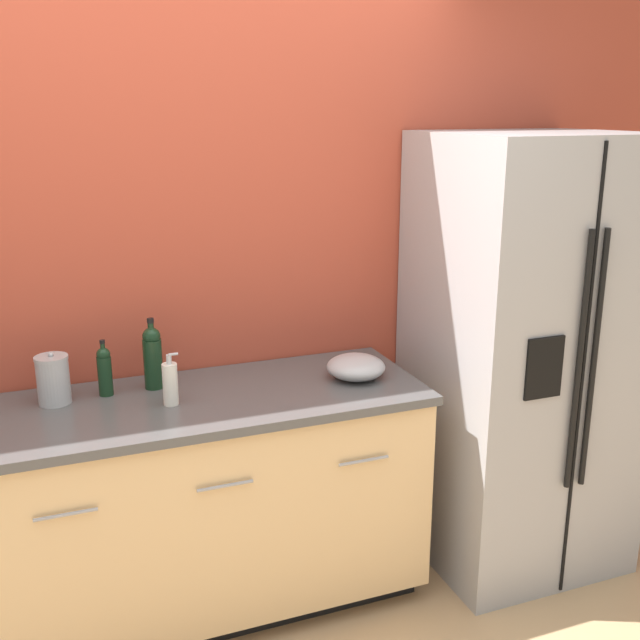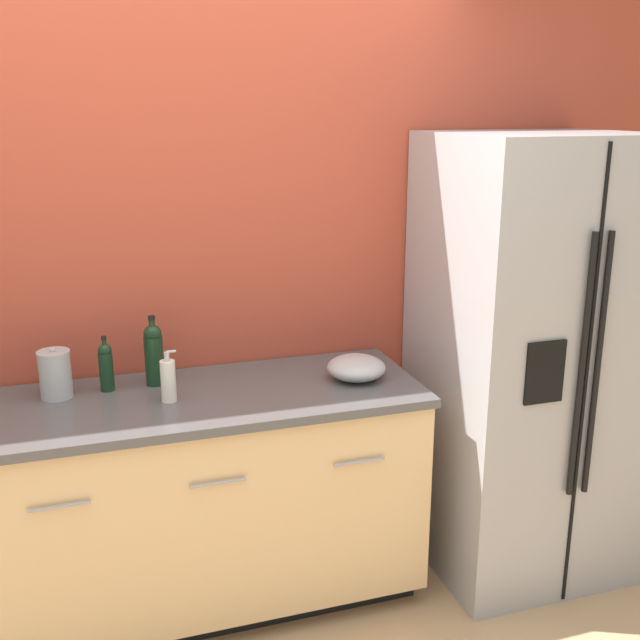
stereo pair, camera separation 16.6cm
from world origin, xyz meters
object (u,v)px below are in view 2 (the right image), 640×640
wine_bottle (154,353)px  mixing_bowl (356,368)px  refrigerator (528,359)px  oil_bottle (106,366)px  soap_dispenser (168,380)px  steel_canister (55,374)px

wine_bottle → mixing_bowl: wine_bottle is taller
refrigerator → oil_bottle: size_ratio=8.62×
soap_dispenser → mixing_bowl: soap_dispenser is taller
wine_bottle → mixing_bowl: (0.77, -0.19, -0.08)m
refrigerator → soap_dispenser: 1.51m
wine_bottle → mixing_bowl: 0.80m
soap_dispenser → oil_bottle: oil_bottle is taller
refrigerator → mixing_bowl: size_ratio=7.96×
wine_bottle → oil_bottle: 0.19m
soap_dispenser → wine_bottle: bearing=98.9°
refrigerator → wine_bottle: refrigerator is taller
refrigerator → mixing_bowl: bearing=176.7°
refrigerator → steel_canister: refrigerator is taller
soap_dispenser → mixing_bowl: 0.74m
soap_dispenser → oil_bottle: bearing=139.3°
wine_bottle → refrigerator: bearing=-8.5°
oil_bottle → steel_canister: bearing=-175.3°
refrigerator → wine_bottle: 1.56m
refrigerator → soap_dispenser: size_ratio=9.52×
refrigerator → wine_bottle: (-1.54, 0.23, 0.11)m
steel_canister → oil_bottle: bearing=4.7°
refrigerator → soap_dispenser: (-1.51, 0.04, 0.06)m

